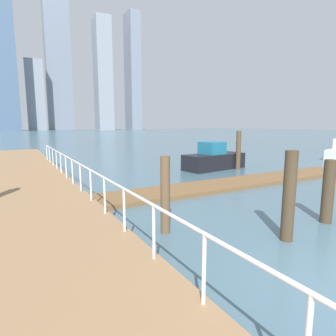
% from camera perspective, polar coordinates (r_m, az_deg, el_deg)
% --- Properties ---
extents(ground_plane, '(300.00, 300.00, 0.00)m').
position_cam_1_polar(ground_plane, '(22.80, -15.58, 1.17)').
color(ground_plane, '#476675').
extents(floating_dock, '(15.60, 2.00, 0.18)m').
position_cam_1_polar(floating_dock, '(14.21, 14.26, -2.93)').
color(floating_dock, brown).
rests_on(floating_dock, ground_plane).
extents(boardwalk_railing, '(0.06, 23.60, 1.08)m').
position_cam_1_polar(boardwalk_railing, '(10.36, -16.65, -0.95)').
color(boardwalk_railing, white).
rests_on(boardwalk_railing, boardwalk).
extents(dock_piling_0, '(0.26, 0.26, 2.12)m').
position_cam_1_polar(dock_piling_0, '(7.51, -0.56, -5.57)').
color(dock_piling_0, brown).
rests_on(dock_piling_0, ground_plane).
extents(dock_piling_1, '(0.34, 0.34, 1.91)m').
position_cam_1_polar(dock_piling_1, '(9.60, 29.94, -4.21)').
color(dock_piling_1, '#473826').
rests_on(dock_piling_1, ground_plane).
extents(dock_piling_2, '(0.32, 0.32, 2.53)m').
position_cam_1_polar(dock_piling_2, '(18.94, 14.20, 3.56)').
color(dock_piling_2, brown).
rests_on(dock_piling_2, ground_plane).
extents(dock_piling_4, '(0.31, 0.31, 2.31)m').
position_cam_1_polar(dock_piling_4, '(7.63, 23.52, -5.35)').
color(dock_piling_4, '#473826').
rests_on(dock_piling_4, ground_plane).
extents(moored_boat_2, '(4.58, 2.22, 1.81)m').
position_cam_1_polar(moored_boat_2, '(18.71, 9.35, 1.78)').
color(moored_boat_2, black).
rests_on(moored_boat_2, ground_plane).
extents(skyline_tower_2, '(8.88, 13.19, 55.31)m').
position_cam_1_polar(skyline_tower_2, '(151.89, -30.26, 17.09)').
color(skyline_tower_2, slate).
rests_on(skyline_tower_2, ground_plane).
extents(skyline_tower_3, '(9.06, 9.86, 34.78)m').
position_cam_1_polar(skyline_tower_3, '(161.12, -25.49, 13.20)').
color(skyline_tower_3, '#8C939E').
rests_on(skyline_tower_3, ground_plane).
extents(skyline_tower_4, '(12.89, 8.15, 73.42)m').
position_cam_1_polar(skyline_tower_4, '(172.86, -21.59, 19.57)').
color(skyline_tower_4, gray).
rests_on(skyline_tower_4, ground_plane).
extents(skyline_tower_5, '(8.51, 12.66, 57.13)m').
position_cam_1_polar(skyline_tower_5, '(158.40, -13.18, 17.98)').
color(skyline_tower_5, '#8C939E').
rests_on(skyline_tower_5, ground_plane).
extents(skyline_tower_6, '(6.02, 11.12, 63.64)m').
position_cam_1_polar(skyline_tower_6, '(167.50, -7.24, 18.76)').
color(skyline_tower_6, gray).
rests_on(skyline_tower_6, ground_plane).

